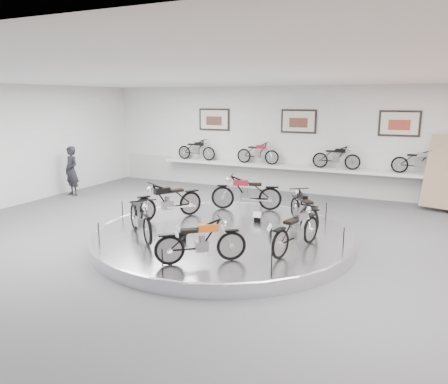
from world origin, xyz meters
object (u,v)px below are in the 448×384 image
at_px(bike_c, 168,200).
at_px(visitor, 72,171).
at_px(bike_a, 304,208).
at_px(bike_f, 297,229).
at_px(bike_b, 246,192).
at_px(shelf, 295,167).
at_px(bike_e, 201,241).
at_px(bike_d, 140,217).
at_px(display_platform, 223,237).

height_order(bike_c, visitor, visitor).
bearing_deg(bike_a, bike_f, 153.82).
bearing_deg(bike_b, bike_c, 32.48).
bearing_deg(shelf, bike_e, -86.57).
height_order(bike_b, bike_c, bike_b).
bearing_deg(shelf, visitor, -153.10).
bearing_deg(visitor, bike_d, -15.93).
relative_size(bike_b, bike_c, 1.00).
xyz_separation_m(bike_c, visitor, (-5.57, 2.24, 0.09)).
distance_m(bike_b, bike_e, 4.44).
relative_size(bike_a, bike_b, 0.89).
xyz_separation_m(bike_a, bike_d, (-3.25, -2.57, 0.04)).
height_order(bike_a, bike_d, bike_d).
bearing_deg(bike_f, visitor, 84.98).
distance_m(display_platform, bike_c, 1.99).
xyz_separation_m(bike_b, visitor, (-7.11, 0.38, 0.09)).
distance_m(display_platform, bike_a, 2.23).
bearing_deg(visitor, bike_b, 14.62).
bearing_deg(bike_a, bike_d, 92.00).
relative_size(bike_e, visitor, 0.86).
relative_size(bike_b, bike_d, 1.04).
distance_m(bike_c, bike_f, 4.00).
height_order(bike_c, bike_e, bike_c).
relative_size(bike_d, visitor, 0.93).
xyz_separation_m(bike_c, bike_e, (2.34, -2.51, -0.06)).
bearing_deg(bike_e, bike_d, 120.31).
relative_size(display_platform, bike_f, 3.95).
height_order(display_platform, bike_a, bike_a).
relative_size(bike_a, bike_f, 0.96).
height_order(display_platform, visitor, visitor).
xyz_separation_m(bike_a, visitor, (-9.09, 1.31, 0.15)).
bearing_deg(bike_d, bike_c, 140.54).
height_order(bike_f, visitor, visitor).
relative_size(shelf, bike_a, 7.05).
height_order(bike_b, bike_f, bike_b).
bearing_deg(bike_b, display_platform, 79.50).
bearing_deg(shelf, bike_d, -101.55).
bearing_deg(bike_f, bike_e, 148.33).
distance_m(bike_a, bike_d, 4.14).
bearing_deg(bike_e, bike_a, 34.20).
xyz_separation_m(shelf, bike_c, (-1.83, -5.99, -0.18)).
xyz_separation_m(bike_c, bike_f, (3.87, -1.02, -0.04)).
distance_m(bike_c, bike_e, 3.44).
height_order(shelf, bike_b, bike_b).
relative_size(display_platform, visitor, 3.51).
bearing_deg(shelf, bike_c, -107.00).
distance_m(bike_a, visitor, 9.18).
height_order(shelf, bike_f, bike_f).
distance_m(display_platform, visitor, 7.90).
height_order(shelf, bike_c, bike_c).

